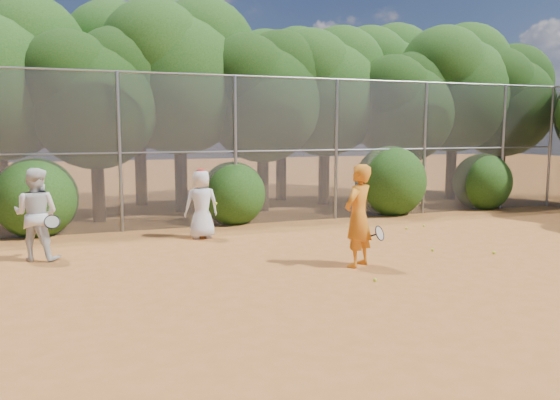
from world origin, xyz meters
name	(u,v)px	position (x,y,z in m)	size (l,w,h in m)	color
ground	(381,276)	(0.00, 0.00, 0.00)	(80.00, 80.00, 0.00)	#A75D25
fence_back	(266,149)	(-0.12, 6.00, 2.05)	(20.05, 0.09, 4.03)	gray
tree_2	(96,93)	(-4.45, 7.83, 3.58)	(3.99, 3.47, 5.47)	black
tree_3	(180,70)	(-1.94, 8.84, 4.40)	(4.89, 4.26, 6.70)	black
tree_4	(264,92)	(0.55, 8.24, 3.76)	(4.19, 3.64, 5.73)	black
tree_5	(326,86)	(3.06, 9.04, 4.05)	(4.51, 3.92, 6.17)	black
tree_6	(404,103)	(5.55, 8.03, 3.47)	(3.86, 3.36, 5.29)	black
tree_7	(455,83)	(8.06, 8.64, 4.28)	(4.77, 4.14, 6.53)	black
tree_8	(504,96)	(10.05, 8.34, 3.82)	(4.25, 3.70, 5.82)	black
tree_10	(139,68)	(-2.93, 11.05, 4.63)	(5.15, 4.48, 7.06)	black
tree_11	(282,86)	(2.06, 10.64, 4.16)	(4.64, 4.03, 6.35)	black
tree_12	(383,81)	(6.56, 11.24, 4.51)	(5.02, 4.37, 6.88)	black
bush_0	(36,194)	(-6.00, 6.30, 1.00)	(2.00, 2.00, 2.00)	#1B4110
bush_1	(233,191)	(-1.00, 6.30, 0.90)	(1.80, 1.80, 1.80)	#1B4110
bush_2	(390,178)	(4.00, 6.30, 1.10)	(2.20, 2.20, 2.20)	#1B4110
bush_3	(482,179)	(7.50, 6.30, 0.95)	(1.90, 1.90, 1.90)	#1B4110
player_yellow	(358,216)	(-0.07, 0.76, 0.97)	(0.94, 0.77, 1.94)	orange
player_teen	(201,204)	(-2.27, 4.45, 0.83)	(0.83, 0.56, 1.67)	white
player_white	(36,214)	(-5.80, 3.40, 0.92)	(1.09, 0.98, 1.84)	silver
ball_0	(432,250)	(2.04, 1.34, 0.03)	(0.07, 0.07, 0.07)	#CEE229
ball_1	(406,228)	(2.96, 3.76, 0.03)	(0.07, 0.07, 0.07)	#CEE229
ball_2	(494,253)	(3.09, 0.68, 0.03)	(0.07, 0.07, 0.07)	#CEE229
ball_3	(375,280)	(-0.30, -0.30, 0.03)	(0.07, 0.07, 0.07)	#CEE229
ball_4	(424,226)	(3.61, 3.91, 0.03)	(0.07, 0.07, 0.07)	#CEE229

